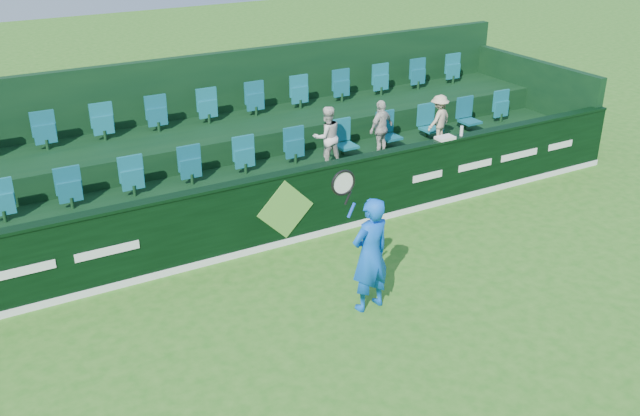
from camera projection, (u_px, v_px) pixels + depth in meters
ground at (418, 361)px, 9.65m from camera, size 60.00×60.00×0.00m
sponsor_hoarding at (283, 209)px, 12.52m from camera, size 16.00×0.25×1.35m
stand_tier_front at (257, 201)px, 13.50m from camera, size 16.00×2.00×0.80m
stand_tier_back at (218, 158)px, 14.90m from camera, size 16.00×1.80×1.30m
stand_rear at (208, 126)px, 15.01m from camera, size 16.00×4.10×2.60m
seat_row_front at (246, 160)px, 13.53m from camera, size 13.50×0.50×0.60m
seat_row_back at (209, 110)px, 14.74m from camera, size 13.50×0.50×0.60m
tennis_player at (370, 254)px, 10.49m from camera, size 1.15×0.51×2.45m
spectator_left at (327, 137)px, 13.80m from camera, size 0.62×0.50×1.21m
spectator_middle at (381, 128)px, 14.38m from camera, size 0.73×0.47×1.15m
spectator_right at (439, 119)px, 15.06m from camera, size 0.77×0.59×1.05m
towel at (445, 138)px, 13.83m from camera, size 0.36×0.24×0.05m
drinks_bottle at (462, 131)px, 13.98m from camera, size 0.06×0.06×0.20m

